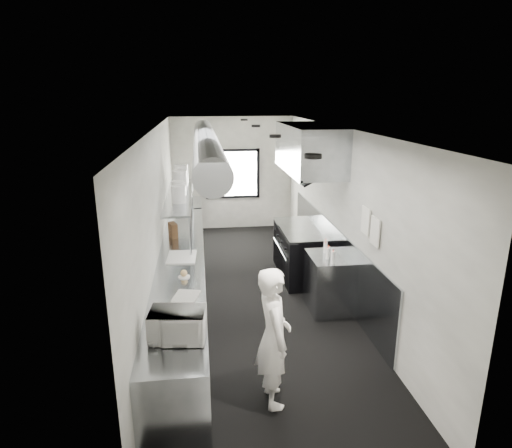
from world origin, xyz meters
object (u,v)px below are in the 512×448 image
object	(u,v)px
pass_shelf	(180,196)
squeeze_bottle_a	(333,257)
squeeze_bottle_c	(328,252)
far_work_table	(187,221)
knife_block	(173,230)
bottle_station	(329,283)
deli_tub_b	(163,310)
plate_stack_b	(179,190)
range	(302,252)
deli_tub_a	(159,327)
squeeze_bottle_e	(326,245)
cutting_board	(182,257)
microwave	(178,325)
plate_stack_a	(179,194)
prep_counter	(182,285)
small_plate	(184,277)
squeeze_bottle_d	(325,248)
line_cook	(273,337)
exhaust_hood	(309,149)
plate_stack_d	(181,175)
plate_stack_c	(180,181)
squeeze_bottle_b	(328,254)

from	to	relation	value
pass_shelf	squeeze_bottle_a	size ratio (longest dim) A/B	15.66
squeeze_bottle_c	squeeze_bottle_a	bearing A→B (deg)	-93.47
far_work_table	knife_block	distance (m)	2.70
bottle_station	squeeze_bottle_a	xyz separation A→B (m)	(-0.06, -0.31, 0.55)
deli_tub_b	plate_stack_b	size ratio (longest dim) A/B	0.46
range	deli_tub_a	world-z (taller)	deli_tub_a
bottle_station	squeeze_bottle_e	xyz separation A→B (m)	(-0.01, 0.25, 0.54)
bottle_station	knife_block	distance (m)	2.83
deli_tub_b	knife_block	bearing A→B (deg)	90.60
bottle_station	cutting_board	xyz separation A→B (m)	(-2.29, 0.24, 0.46)
range	deli_tub_b	bearing A→B (deg)	-128.05
range	microwave	size ratio (longest dim) A/B	3.07
bottle_station	plate_stack_a	distance (m)	2.85
plate_stack_a	squeeze_bottle_c	world-z (taller)	plate_stack_a
prep_counter	small_plate	world-z (taller)	small_plate
deli_tub_a	microwave	bearing A→B (deg)	-40.34
far_work_table	squeeze_bottle_e	bearing A→B (deg)	-57.93
bottle_station	squeeze_bottle_d	xyz separation A→B (m)	(-0.05, 0.15, 0.53)
far_work_table	knife_block	size ratio (longest dim) A/B	4.64
pass_shelf	deli_tub_a	size ratio (longest dim) A/B	23.55
plate_stack_b	line_cook	bearing A→B (deg)	-72.20
exhaust_hood	deli_tub_a	bearing A→B (deg)	-125.77
deli_tub_a	small_plate	xyz separation A→B (m)	(0.23, 1.41, -0.04)
line_cook	microwave	size ratio (longest dim) A/B	3.06
bottle_station	plate_stack_d	size ratio (longest dim) A/B	2.18
pass_shelf	deli_tub_a	distance (m)	3.69
plate_stack_c	plate_stack_a	bearing A→B (deg)	-89.16
plate_stack_a	far_work_table	bearing A→B (deg)	89.47
small_plate	plate_stack_d	size ratio (longest dim) A/B	0.40
squeeze_bottle_a	deli_tub_b	bearing A→B (deg)	-151.93
deli_tub_b	small_plate	size ratio (longest dim) A/B	0.86
deli_tub_a	pass_shelf	bearing A→B (deg)	88.08
far_work_table	plate_stack_d	world-z (taller)	plate_stack_d
prep_counter	squeeze_bottle_d	bearing A→B (deg)	-1.26
small_plate	squeeze_bottle_e	distance (m)	2.36
bottle_station	deli_tub_a	distance (m)	3.18
pass_shelf	squeeze_bottle_a	world-z (taller)	pass_shelf
range	deli_tub_b	size ratio (longest dim) A/B	11.38
bottle_station	plate_stack_a	xyz separation A→B (m)	(-2.33, 1.07, 1.26)
plate_stack_b	squeeze_bottle_c	xyz separation A→B (m)	(2.30, -1.38, -0.74)
line_cook	plate_stack_d	world-z (taller)	plate_stack_d
squeeze_bottle_d	squeeze_bottle_e	xyz separation A→B (m)	(0.03, 0.10, 0.01)
bottle_station	plate_stack_c	xyz separation A→B (m)	(-2.34, 2.03, 1.31)
prep_counter	squeeze_bottle_e	xyz separation A→B (m)	(2.29, 0.05, 0.54)
plate_stack_a	pass_shelf	bearing A→B (deg)	91.32
line_cook	cutting_board	bearing A→B (deg)	21.26
cutting_board	plate_stack_b	xyz separation A→B (m)	(-0.05, 1.13, 0.81)
deli_tub_a	squeeze_bottle_a	xyz separation A→B (m)	(2.40, 1.64, 0.05)
squeeze_bottle_b	bottle_station	bearing A→B (deg)	51.71
squeeze_bottle_a	microwave	bearing A→B (deg)	-140.28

